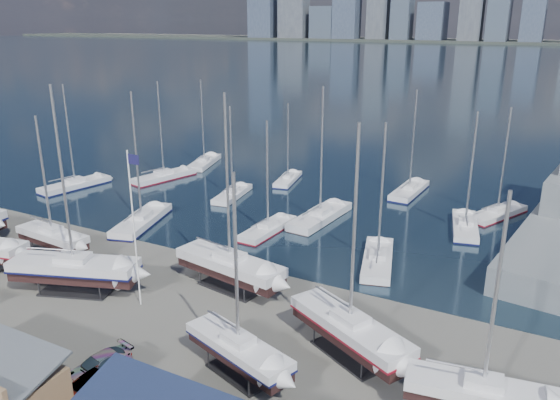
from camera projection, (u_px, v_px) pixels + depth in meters
The scene contains 25 objects.
ground at pixel (138, 301), 45.35m from camera, with size 1400.00×1400.00×0.00m, color #605E59.
water at pixel (520, 62), 304.90m from camera, with size 1400.00×600.00×0.40m, color #192D39.
far_shore at pixel (548, 43), 522.15m from camera, with size 1400.00×80.00×2.20m, color #2D332D.
skyline at pixel (545, 1), 508.49m from camera, with size 639.14×43.80×107.69m.
sailboat_cradle_2 at pixel (52, 236), 53.61m from camera, with size 8.55×2.98×13.88m.
sailboat_cradle_3 at pixel (74, 269), 46.24m from camera, with size 11.34×6.61×17.57m.
sailboat_cradle_4 at pixel (230, 266), 46.87m from camera, with size 10.70×4.56×16.86m.
sailboat_cradle_5 at pixel (238, 349), 35.27m from camera, with size 8.77×4.89×13.84m.
sailboat_cradle_6 at pixel (350, 329), 37.30m from camera, with size 10.29×7.20×16.34m.
sailboat_cradle_7 at pixel (482, 393), 31.07m from camera, with size 8.80×3.59×14.11m.
sailboat_moored_0 at pixel (75, 186), 75.56m from camera, with size 4.56×10.29×14.88m.
sailboat_moored_1 at pixel (164, 178), 79.58m from camera, with size 5.18×10.28×14.80m.
sailboat_moored_2 at pixel (204, 163), 87.45m from camera, with size 5.13×9.73×14.14m.
sailboat_moored_3 at pixel (142, 222), 62.06m from camera, with size 5.71×10.93×15.74m.
sailboat_moored_4 at pixel (232, 195), 71.68m from camera, with size 3.58×8.54×12.50m.
sailboat_moored_5 at pixel (288, 180), 78.40m from camera, with size 3.67×8.14×11.75m.
sailboat_moored_6 at pixel (268, 230), 59.84m from camera, with size 2.89×8.77×12.94m.
sailboat_moored_7 at pixel (320, 218), 63.35m from camera, with size 3.83×10.89×16.14m.
sailboat_moored_8 at pixel (409, 192), 73.01m from camera, with size 3.10×9.78×14.47m.
sailboat_moored_9 at pixel (378, 261), 52.04m from camera, with size 5.09×9.83×14.30m.
sailboat_moored_10 at pixel (465, 227), 60.51m from camera, with size 4.48×9.57×13.80m.
sailboat_moored_11 at pixel (497, 215), 64.48m from camera, with size 6.09×9.32×13.58m.
car_c at pixel (88, 386), 33.74m from camera, with size 2.15×4.66×1.30m, color gray.
car_d at pixel (99, 365), 35.77m from camera, with size 1.86×4.57×1.33m, color gray.
flagpole at pixel (134, 219), 42.39m from camera, with size 1.14×0.12×12.95m.
Camera 1 is at (29.51, -40.04, 22.22)m, focal length 35.00 mm.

